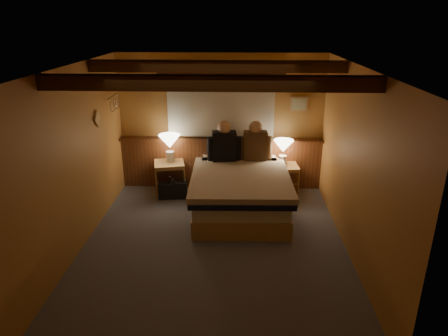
# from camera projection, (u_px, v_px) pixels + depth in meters

# --- Properties ---
(floor) EXTENTS (4.20, 4.20, 0.00)m
(floor) POSITION_uv_depth(u_px,v_px,m) (214.00, 244.00, 5.53)
(floor) COLOR #525662
(floor) RESTS_ON ground
(ceiling) EXTENTS (4.20, 4.20, 0.00)m
(ceiling) POSITION_uv_depth(u_px,v_px,m) (213.00, 67.00, 4.68)
(ceiling) COLOR tan
(ceiling) RESTS_ON wall_back
(wall_back) EXTENTS (3.60, 0.00, 3.60)m
(wall_back) POSITION_uv_depth(u_px,v_px,m) (221.00, 123.00, 7.07)
(wall_back) COLOR #B07E3F
(wall_back) RESTS_ON floor
(wall_left) EXTENTS (0.00, 4.20, 4.20)m
(wall_left) POSITION_uv_depth(u_px,v_px,m) (75.00, 161.00, 5.17)
(wall_left) COLOR #B07E3F
(wall_left) RESTS_ON floor
(wall_right) EXTENTS (0.00, 4.20, 4.20)m
(wall_right) POSITION_uv_depth(u_px,v_px,m) (355.00, 165.00, 5.04)
(wall_right) COLOR #B07E3F
(wall_right) RESTS_ON floor
(wall_front) EXTENTS (3.60, 0.00, 3.60)m
(wall_front) POSITION_uv_depth(u_px,v_px,m) (197.00, 254.00, 3.15)
(wall_front) COLOR #B07E3F
(wall_front) RESTS_ON floor
(wainscot) EXTENTS (3.60, 0.23, 0.94)m
(wainscot) POSITION_uv_depth(u_px,v_px,m) (221.00, 162.00, 7.26)
(wainscot) COLOR brown
(wainscot) RESTS_ON wall_back
(curtain_window) EXTENTS (2.18, 0.09, 1.11)m
(curtain_window) POSITION_uv_depth(u_px,v_px,m) (221.00, 105.00, 6.89)
(curtain_window) COLOR #452511
(curtain_window) RESTS_ON wall_back
(ceiling_beams) EXTENTS (3.60, 1.65, 0.16)m
(ceiling_beams) POSITION_uv_depth(u_px,v_px,m) (213.00, 73.00, 4.85)
(ceiling_beams) COLOR #452511
(ceiling_beams) RESTS_ON ceiling
(coat_rail) EXTENTS (0.05, 0.55, 0.24)m
(coat_rail) POSITION_uv_depth(u_px,v_px,m) (114.00, 102.00, 6.48)
(coat_rail) COLOR silver
(coat_rail) RESTS_ON wall_left
(framed_print) EXTENTS (0.30, 0.04, 0.25)m
(framed_print) POSITION_uv_depth(u_px,v_px,m) (299.00, 104.00, 6.88)
(framed_print) COLOR tan
(framed_print) RESTS_ON wall_back
(bed) EXTENTS (1.56, 1.98, 0.66)m
(bed) POSITION_uv_depth(u_px,v_px,m) (240.00, 192.00, 6.35)
(bed) COLOR tan
(bed) RESTS_ON floor
(nightstand_left) EXTENTS (0.60, 0.56, 0.56)m
(nightstand_left) POSITION_uv_depth(u_px,v_px,m) (170.00, 177.00, 7.10)
(nightstand_left) COLOR tan
(nightstand_left) RESTS_ON floor
(nightstand_right) EXTENTS (0.52, 0.47, 0.53)m
(nightstand_right) POSITION_uv_depth(u_px,v_px,m) (283.00, 179.00, 7.04)
(nightstand_right) COLOR tan
(nightstand_right) RESTS_ON floor
(lamp_left) EXTENTS (0.38, 0.38, 0.49)m
(lamp_left) POSITION_uv_depth(u_px,v_px,m) (170.00, 143.00, 6.92)
(lamp_left) COLOR white
(lamp_left) RESTS_ON nightstand_left
(lamp_right) EXTENTS (0.34, 0.34, 0.45)m
(lamp_right) POSITION_uv_depth(u_px,v_px,m) (283.00, 148.00, 6.86)
(lamp_right) COLOR white
(lamp_right) RESTS_ON nightstand_right
(person_left) EXTENTS (0.59, 0.27, 0.71)m
(person_left) POSITION_uv_depth(u_px,v_px,m) (224.00, 144.00, 6.73)
(person_left) COLOR black
(person_left) RESTS_ON bed
(person_right) EXTENTS (0.58, 0.25, 0.70)m
(person_right) POSITION_uv_depth(u_px,v_px,m) (255.00, 144.00, 6.77)
(person_right) COLOR #513820
(person_right) RESTS_ON bed
(duffel_bag) EXTENTS (0.52, 0.35, 0.35)m
(duffel_bag) POSITION_uv_depth(u_px,v_px,m) (173.00, 188.00, 6.96)
(duffel_bag) COLOR black
(duffel_bag) RESTS_ON floor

